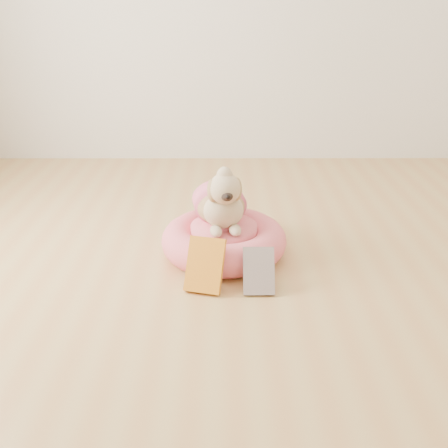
{
  "coord_description": "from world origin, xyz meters",
  "views": [
    {
      "loc": [
        -0.04,
        -1.55,
        1.11
      ],
      "look_at": [
        -0.03,
        0.55,
        0.18
      ],
      "focal_mm": 40.0,
      "sensor_mm": 36.0,
      "label": 1
    }
  ],
  "objects_px": {
    "dog": "(221,191)",
    "book_yellow": "(205,265)",
    "book_white": "(259,271)",
    "pet_bed": "(224,240)"
  },
  "relations": [
    {
      "from": "book_yellow",
      "to": "book_white",
      "type": "xyz_separation_m",
      "value": [
        0.23,
        -0.02,
        -0.02
      ]
    },
    {
      "from": "pet_bed",
      "to": "dog",
      "type": "height_order",
      "value": "dog"
    },
    {
      "from": "dog",
      "to": "pet_bed",
      "type": "bearing_deg",
      "value": -69.32
    },
    {
      "from": "dog",
      "to": "book_yellow",
      "type": "xyz_separation_m",
      "value": [
        -0.06,
        -0.34,
        -0.21
      ]
    },
    {
      "from": "pet_bed",
      "to": "book_white",
      "type": "xyz_separation_m",
      "value": [
        0.14,
        -0.33,
        0.02
      ]
    },
    {
      "from": "pet_bed",
      "to": "book_yellow",
      "type": "xyz_separation_m",
      "value": [
        -0.08,
        -0.31,
        0.03
      ]
    },
    {
      "from": "dog",
      "to": "book_yellow",
      "type": "height_order",
      "value": "dog"
    },
    {
      "from": "pet_bed",
      "to": "book_white",
      "type": "bearing_deg",
      "value": -66.22
    },
    {
      "from": "dog",
      "to": "book_white",
      "type": "xyz_separation_m",
      "value": [
        0.16,
        -0.36,
        -0.23
      ]
    },
    {
      "from": "dog",
      "to": "book_yellow",
      "type": "distance_m",
      "value": 0.4
    }
  ]
}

